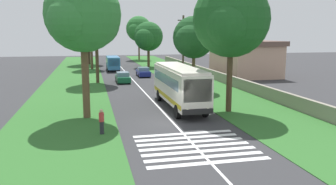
{
  "coord_description": "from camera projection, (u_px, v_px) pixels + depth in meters",
  "views": [
    {
      "loc": [
        -24.87,
        5.97,
        6.71
      ],
      "look_at": [
        3.87,
        -0.54,
        1.6
      ],
      "focal_mm": 36.99,
      "sensor_mm": 36.0,
      "label": 1
    }
  ],
  "objects": [
    {
      "name": "grass_verge_left",
      "position": [
        71.0,
        93.0,
        38.97
      ],
      "size": [
        120.0,
        8.0,
        0.04
      ],
      "primitive_type": "cube",
      "color": "#2D6628",
      "rests_on": "ground"
    },
    {
      "name": "zebra_crossing",
      "position": [
        195.0,
        146.0,
        20.68
      ],
      "size": [
        5.85,
        6.8,
        0.01
      ],
      "color": "silver",
      "rests_on": "ground"
    },
    {
      "name": "roadside_building",
      "position": [
        244.0,
        58.0,
        54.64
      ],
      "size": [
        12.34,
        8.09,
        5.48
      ],
      "color": "tan",
      "rests_on": "ground"
    },
    {
      "name": "coach_bus",
      "position": [
        179.0,
        84.0,
        31.07
      ],
      "size": [
        11.16,
        2.62,
        3.73
      ],
      "color": "silver",
      "rests_on": "ground"
    },
    {
      "name": "pedestrian",
      "position": [
        102.0,
        121.0,
        22.94
      ],
      "size": [
        0.34,
        0.34,
        1.69
      ],
      "color": "#26262D",
      "rests_on": "grass_verge_left"
    },
    {
      "name": "trailing_car_0",
      "position": [
        123.0,
        78.0,
        47.13
      ],
      "size": [
        4.3,
        1.78,
        1.43
      ],
      "color": "#145933",
      "rests_on": "ground"
    },
    {
      "name": "trailing_car_1",
      "position": [
        143.0,
        72.0,
        53.62
      ],
      "size": [
        4.3,
        1.78,
        1.43
      ],
      "color": "navy",
      "rests_on": "ground"
    },
    {
      "name": "centre_line",
      "position": [
        143.0,
        90.0,
        40.76
      ],
      "size": [
        110.0,
        0.16,
        0.01
      ],
      "primitive_type": "cube",
      "color": "silver",
      "rests_on": "ground"
    },
    {
      "name": "roadside_tree_left_1",
      "position": [
        82.0,
        17.0,
        26.52
      ],
      "size": [
        6.95,
        5.83,
        10.99
      ],
      "color": "brown",
      "rests_on": "grass_verge_left"
    },
    {
      "name": "ground",
      "position": [
        172.0,
        122.0,
        26.35
      ],
      "size": [
        160.0,
        160.0,
        0.0
      ],
      "primitive_type": "plane",
      "color": "#333335"
    },
    {
      "name": "roadside_tree_left_2",
      "position": [
        90.0,
        32.0,
        62.99
      ],
      "size": [
        7.17,
        5.74,
        9.89
      ],
      "color": "brown",
      "rests_on": "grass_verge_left"
    },
    {
      "name": "roadside_tree_right_1",
      "position": [
        138.0,
        30.0,
        85.21
      ],
      "size": [
        7.49,
        6.24,
        10.71
      ],
      "color": "brown",
      "rests_on": "grass_verge_right"
    },
    {
      "name": "roadside_tree_right_3",
      "position": [
        147.0,
        37.0,
        67.41
      ],
      "size": [
        6.98,
        5.7,
        8.79
      ],
      "color": "brown",
      "rests_on": "grass_verge_right"
    },
    {
      "name": "trailing_minibus_0",
      "position": [
        113.0,
        62.0,
        61.28
      ],
      "size": [
        6.0,
        2.14,
        2.53
      ],
      "color": "teal",
      "rests_on": "ground"
    },
    {
      "name": "utility_pole",
      "position": [
        183.0,
        50.0,
        43.31
      ],
      "size": [
        0.24,
        1.4,
        8.77
      ],
      "color": "#473828",
      "rests_on": "grass_verge_right"
    },
    {
      "name": "roadside_tree_left_3",
      "position": [
        94.0,
        24.0,
        45.16
      ],
      "size": [
        7.53,
        6.25,
        11.07
      ],
      "color": "#4C3826",
      "rests_on": "grass_verge_left"
    },
    {
      "name": "grass_verge_right",
      "position": [
        209.0,
        88.0,
        42.54
      ],
      "size": [
        120.0,
        8.0,
        0.04
      ],
      "primitive_type": "cube",
      "color": "#2D6628",
      "rests_on": "ground"
    },
    {
      "name": "roadside_tree_right_2",
      "position": [
        193.0,
        39.0,
        39.82
      ],
      "size": [
        6.06,
        4.99,
        8.58
      ],
      "color": "brown",
      "rests_on": "grass_verge_right"
    },
    {
      "name": "roadside_tree_right_0",
      "position": [
        229.0,
        21.0,
        28.54
      ],
      "size": [
        7.1,
        6.34,
        10.95
      ],
      "color": "#4C3826",
      "rests_on": "grass_verge_right"
    },
    {
      "name": "roadside_tree_left_0",
      "position": [
        87.0,
        27.0,
        72.66
      ],
      "size": [
        8.4,
        7.27,
        11.7
      ],
      "color": "#3D2D1E",
      "rests_on": "grass_verge_left"
    },
    {
      "name": "roadside_wall",
      "position": [
        220.0,
        77.0,
        47.98
      ],
      "size": [
        70.0,
        0.4,
        1.24
      ],
      "primitive_type": "cube",
      "color": "gray",
      "rests_on": "grass_verge_right"
    }
  ]
}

